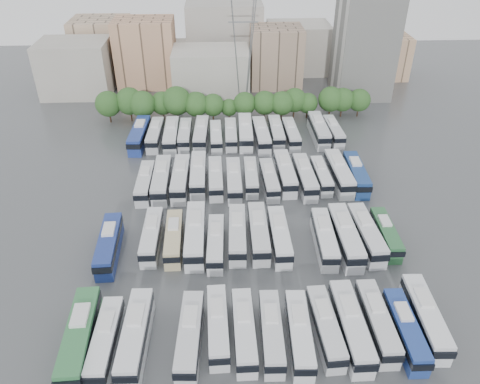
{
  "coord_description": "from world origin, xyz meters",
  "views": [
    {
      "loc": [
        -3.97,
        -62.7,
        47.03
      ],
      "look_at": [
        -0.82,
        5.13,
        3.0
      ],
      "focal_mm": 35.0,
      "sensor_mm": 36.0,
      "label": 1
    }
  ],
  "objects_px": {
    "bus_r2_s12": "(339,173)",
    "bus_r3_s4": "(201,134)",
    "bus_r1_s8": "(279,236)",
    "bus_r1_s10": "(324,238)",
    "bus_r3_s8": "(261,135)",
    "bus_r2_s1": "(145,183)",
    "bus_r0_s8": "(299,333)",
    "bus_r3_s12": "(319,130)",
    "bus_r0_s5": "(218,325)",
    "bus_r3_s0": "(139,135)",
    "bus_r0_s7": "(272,332)",
    "bus_r1_s6": "(237,234)",
    "bus_r2_s3": "(181,178)",
    "bus_r3_s5": "(216,136)",
    "electricity_pylon": "(243,33)",
    "bus_r0_s11": "(377,321)",
    "bus_r1_s11": "(345,236)",
    "bus_r3_s9": "(276,132)",
    "bus_r0_s10": "(351,326)",
    "apartment_tower": "(364,46)",
    "bus_r3_s2": "(171,135)",
    "bus_r3_s6": "(231,134)",
    "bus_r2_s9": "(285,173)",
    "bus_r1_s7": "(259,232)",
    "bus_r2_s2": "(162,179)",
    "bus_r1_s5": "(216,243)",
    "bus_r3_s3": "(185,135)",
    "bus_r3_s7": "(245,132)",
    "bus_r1_s2": "(152,236)",
    "bus_r2_s7": "(251,177)",
    "bus_r3_s1": "(155,134)",
    "bus_r1_s3": "(174,238)",
    "bus_r2_s4": "(198,174)",
    "bus_r2_s11": "(321,175)",
    "bus_r2_s8": "(269,179)",
    "bus_r3_s13": "(333,131)",
    "bus_r0_s9": "(325,327)",
    "bus_r2_s13": "(356,174)",
    "bus_r1_s0": "(109,245)",
    "bus_r1_s4": "(195,234)",
    "bus_r0_s2": "(136,335)",
    "bus_r2_s10": "(305,177)",
    "bus_r0_s0": "(80,337)",
    "bus_r1_s13": "(386,234)",
    "bus_r3_s10": "(291,134)",
    "bus_r0_s4": "(190,336)",
    "bus_r2_s5": "(216,178)",
    "bus_r0_s13": "(425,317)"
  },
  "relations": [
    {
      "from": "apartment_tower",
      "to": "bus_r0_s13",
      "type": "height_order",
      "value": "apartment_tower"
    },
    {
      "from": "bus_r2_s12",
      "to": "bus_r3_s4",
      "type": "xyz_separation_m",
      "value": [
        -26.44,
        18.28,
        -0.08
      ]
    },
    {
      "from": "bus_r2_s13",
      "to": "bus_r0_s9",
      "type": "bearing_deg",
      "value": -108.43
    },
    {
      "from": "bus_r0_s0",
      "to": "bus_r1_s4",
      "type": "bearing_deg",
      "value": 53.53
    },
    {
      "from": "bus_r1_s13",
      "to": "bus_r2_s12",
      "type": "bearing_deg",
      "value": 101.05
    },
    {
      "from": "bus_r2_s1",
      "to": "bus_r2_s9",
      "type": "xyz_separation_m",
      "value": [
        26.1,
        2.09,
        0.19
      ]
    },
    {
      "from": "bus_r0_s5",
      "to": "bus_r3_s0",
      "type": "bearing_deg",
      "value": 105.65
    },
    {
      "from": "bus_r1_s8",
      "to": "bus_r2_s10",
      "type": "height_order",
      "value": "bus_r2_s10"
    },
    {
      "from": "bus_r0_s7",
      "to": "bus_r3_s6",
      "type": "height_order",
      "value": "bus_r3_s6"
    },
    {
      "from": "bus_r3_s1",
      "to": "bus_r3_s9",
      "type": "distance_m",
      "value": 26.68
    },
    {
      "from": "bus_r1_s10",
      "to": "bus_r2_s1",
      "type": "relative_size",
      "value": 1.04
    },
    {
      "from": "bus_r2_s9",
      "to": "bus_r1_s7",
      "type": "bearing_deg",
      "value": -111.2
    },
    {
      "from": "bus_r1_s11",
      "to": "electricity_pylon",
      "type": "bearing_deg",
      "value": 102.39
    },
    {
      "from": "bus_r1_s0",
      "to": "bus_r3_s13",
      "type": "height_order",
      "value": "bus_r1_s0"
    },
    {
      "from": "bus_r0_s10",
      "to": "bus_r2_s3",
      "type": "xyz_separation_m",
      "value": [
        -23.0,
        36.03,
        0.02
      ]
    },
    {
      "from": "apartment_tower",
      "to": "bus_r1_s2",
      "type": "bearing_deg",
      "value": -127.92
    },
    {
      "from": "bus_r0_s10",
      "to": "bus_r0_s0",
      "type": "bearing_deg",
      "value": 179.64
    },
    {
      "from": "bus_r2_s5",
      "to": "bus_r1_s2",
      "type": "bearing_deg",
      "value": -121.42
    },
    {
      "from": "bus_r3_s9",
      "to": "bus_r2_s11",
      "type": "bearing_deg",
      "value": -70.7
    },
    {
      "from": "bus_r1_s11",
      "to": "bus_r3_s9",
      "type": "height_order",
      "value": "bus_r1_s11"
    },
    {
      "from": "bus_r0_s5",
      "to": "bus_r2_s11",
      "type": "height_order",
      "value": "bus_r0_s5"
    },
    {
      "from": "bus_r3_s5",
      "to": "bus_r2_s1",
      "type": "bearing_deg",
      "value": -126.08
    },
    {
      "from": "bus_r1_s3",
      "to": "bus_r2_s4",
      "type": "xyz_separation_m",
      "value": [
        3.25,
        18.77,
        0.22
      ]
    },
    {
      "from": "bus_r0_s7",
      "to": "bus_r1_s6",
      "type": "distance_m",
      "value": 19.65
    },
    {
      "from": "bus_r1_s8",
      "to": "bus_r1_s10",
      "type": "relative_size",
      "value": 0.99
    },
    {
      "from": "bus_r1_s4",
      "to": "bus_r0_s2",
      "type": "bearing_deg",
      "value": -108.67
    },
    {
      "from": "electricity_pylon",
      "to": "bus_r0_s11",
      "type": "relative_size",
      "value": 2.81
    },
    {
      "from": "bus_r3_s1",
      "to": "bus_r3_s13",
      "type": "height_order",
      "value": "bus_r3_s1"
    },
    {
      "from": "bus_r3_s3",
      "to": "bus_r3_s7",
      "type": "xyz_separation_m",
      "value": [
        13.32,
        0.2,
        0.27
      ]
    },
    {
      "from": "bus_r1_s11",
      "to": "bus_r2_s9",
      "type": "relative_size",
      "value": 1.03
    },
    {
      "from": "bus_r2_s7",
      "to": "bus_r3_s6",
      "type": "distance_m",
      "value": 18.42
    },
    {
      "from": "bus_r0_s10",
      "to": "apartment_tower",
      "type": "bearing_deg",
      "value": 73.76
    },
    {
      "from": "bus_r2_s3",
      "to": "bus_r3_s2",
      "type": "relative_size",
      "value": 1.0
    },
    {
      "from": "bus_r0_s8",
      "to": "bus_r3_s12",
      "type": "xyz_separation_m",
      "value": [
        12.98,
        56.11,
        0.25
      ]
    },
    {
      "from": "bus_r3_s13",
      "to": "bus_r0_s9",
      "type": "bearing_deg",
      "value": -105.13
    },
    {
      "from": "bus_r1_s5",
      "to": "bus_r2_s1",
      "type": "bearing_deg",
      "value": 127.26
    },
    {
      "from": "bus_r0_s4",
      "to": "bus_r1_s13",
      "type": "bearing_deg",
      "value": 35.05
    },
    {
      "from": "bus_r2_s4",
      "to": "bus_r2_s8",
      "type": "height_order",
      "value": "bus_r2_s4"
    },
    {
      "from": "bus_r3_s0",
      "to": "bus_r3_s5",
      "type": "relative_size",
      "value": 1.21
    },
    {
      "from": "bus_r2_s8",
      "to": "bus_r3_s1",
      "type": "bearing_deg",
      "value": 137.25
    },
    {
      "from": "bus_r2_s7",
      "to": "bus_r3_s0",
      "type": "bearing_deg",
      "value": 142.89
    },
    {
      "from": "bus_r1_s2",
      "to": "bus_r2_s1",
      "type": "distance_m",
      "value": 16.15
    },
    {
      "from": "bus_r3_s8",
      "to": "bus_r2_s1",
      "type": "bearing_deg",
      "value": -143.32
    },
    {
      "from": "bus_r2_s3",
      "to": "bus_r3_s10",
      "type": "relative_size",
      "value": 1.1
    },
    {
      "from": "bus_r1_s5",
      "to": "bus_r2_s7",
      "type": "bearing_deg",
      "value": 72.65
    },
    {
      "from": "bus_r2_s1",
      "to": "bus_r0_s8",
      "type": "bearing_deg",
      "value": -57.12
    },
    {
      "from": "bus_r2_s3",
      "to": "bus_r3_s5",
      "type": "distance_m",
      "value": 19.1
    },
    {
      "from": "bus_r1_s7",
      "to": "bus_r3_s4",
      "type": "xyz_separation_m",
      "value": [
        -9.8,
        35.69,
        0.03
      ]
    },
    {
      "from": "bus_r3_s6",
      "to": "bus_r2_s9",
      "type": "bearing_deg",
      "value": -60.34
    },
    {
      "from": "bus_r2_s2",
      "to": "bus_r3_s0",
      "type": "bearing_deg",
      "value": 108.73
    }
  ]
}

